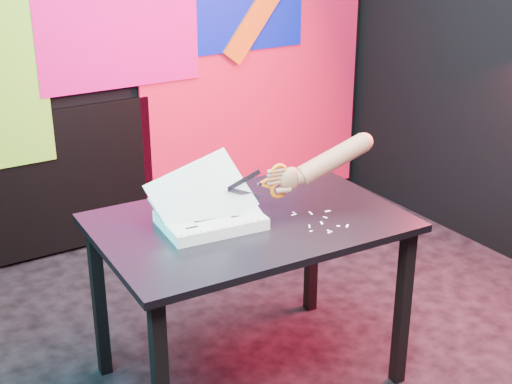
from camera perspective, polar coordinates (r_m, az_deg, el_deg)
room at (r=2.94m, az=4.57°, el=10.87°), size 3.01×3.01×2.71m
backdrop at (r=4.28m, az=-6.74°, el=8.95°), size 2.88×0.05×2.08m
work_table at (r=2.88m, az=-0.55°, el=-3.83°), size 1.23×0.85×0.75m
printout_stack at (r=2.78m, az=-3.69°, el=-2.14°), size 0.43×0.31×0.29m
scissors at (r=2.83m, az=1.51°, el=0.83°), size 0.26×0.05×0.15m
hand_forearm at (r=2.92m, az=5.61°, el=2.39°), size 0.46×0.13×0.20m
paper_clippings at (r=2.83m, az=5.31°, el=-2.36°), size 0.19×0.24×0.00m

